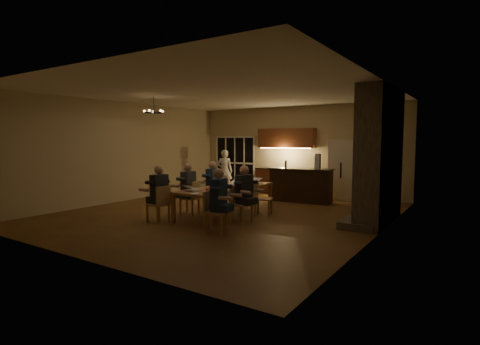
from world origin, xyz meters
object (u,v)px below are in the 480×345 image
(chair_left_far, at_px, (215,193))
(laptop_c, at_px, (219,182))
(bar_island, at_px, (301,185))
(mug_back, at_px, (235,181))
(dining_table, at_px, (227,201))
(laptop_a, at_px, (192,186))
(laptop_b, at_px, (216,187))
(person_right_near, at_px, (219,200))
(laptop_e, at_px, (243,179))
(refrigerator, at_px, (344,170))
(can_cola, at_px, (248,180))
(redcup_mid, at_px, (225,182))
(plate_far, at_px, (254,185))
(redcup_near, at_px, (208,191))
(laptop_d, at_px, (234,184))
(chair_left_mid, at_px, (190,198))
(mug_front, at_px, (216,187))
(chair_left_near, at_px, (158,204))
(person_left_far, at_px, (212,185))
(person_right_mid, at_px, (244,194))
(bar_bottle, at_px, (286,164))
(chair_right_near, at_px, (216,212))
(laptop_f, at_px, (254,180))
(chair_right_mid, at_px, (242,204))
(chandelier, at_px, (154,113))
(mug_mid, at_px, (241,183))
(chair_right_far, at_px, (264,198))
(plate_left, at_px, (196,189))
(plate_near, at_px, (226,190))
(bar_blender, at_px, (318,161))

(chair_left_far, relative_size, laptop_c, 2.78)
(bar_island, relative_size, mug_back, 20.33)
(mug_back, bearing_deg, dining_table, -69.29)
(laptop_a, distance_m, laptop_b, 0.58)
(person_right_near, xyz_separation_m, laptop_e, (-1.10, 2.69, 0.17))
(mug_back, bearing_deg, refrigerator, 58.34)
(mug_back, bearing_deg, can_cola, 72.11)
(redcup_mid, xyz_separation_m, plate_far, (0.77, 0.27, -0.05))
(laptop_e, bearing_deg, laptop_a, 109.34)
(redcup_near, bearing_deg, laptop_d, 92.50)
(chair_left_mid, xyz_separation_m, mug_front, (0.89, 0.01, 0.36))
(chair_left_near, relative_size, person_left_far, 0.64)
(refrigerator, relative_size, person_right_mid, 1.45)
(person_left_far, distance_m, can_cola, 1.09)
(mug_back, bearing_deg, bar_bottle, 73.94)
(refrigerator, distance_m, chair_right_near, 6.02)
(redcup_mid, bearing_deg, laptop_b, -63.23)
(laptop_c, xyz_separation_m, laptop_f, (0.52, 0.96, 0.00))
(refrigerator, height_order, chair_right_mid, refrigerator)
(laptop_a, height_order, laptop_d, same)
(chandelier, distance_m, laptop_c, 2.72)
(chair_right_near, distance_m, bar_bottle, 4.70)
(chandelier, xyz_separation_m, mug_mid, (2.30, 0.96, -1.95))
(laptop_d, xyz_separation_m, redcup_near, (0.05, -1.18, -0.05))
(laptop_f, bearing_deg, chair_right_far, -30.81)
(person_left_far, height_order, plate_left, person_left_far)
(laptop_c, bearing_deg, plate_near, 116.42)
(chair_left_far, relative_size, laptop_b, 2.78)
(bar_island, xyz_separation_m, laptop_f, (-0.52, -2.04, 0.32))
(bar_bottle, bearing_deg, mug_front, -94.51)
(refrigerator, xyz_separation_m, laptop_f, (-1.52, -3.31, -0.14))
(person_right_mid, distance_m, mug_back, 1.81)
(person_left_far, relative_size, can_cola, 11.50)
(mug_front, distance_m, can_cola, 1.83)
(chair_left_mid, bearing_deg, person_right_mid, 77.27)
(bar_blender, bearing_deg, plate_left, -109.62)
(plate_near, bearing_deg, laptop_b, -116.28)
(bar_island, bearing_deg, laptop_c, -112.49)
(chair_left_near, bearing_deg, plate_near, 133.26)
(laptop_f, height_order, bar_bottle, bar_bottle)
(plate_far, height_order, bar_bottle, bar_bottle)
(chair_right_mid, bearing_deg, redcup_mid, 57.59)
(laptop_c, height_order, can_cola, laptop_c)
(chair_right_mid, relative_size, person_right_mid, 0.64)
(refrigerator, height_order, plate_left, refrigerator)
(chair_left_mid, distance_m, laptop_b, 1.28)
(refrigerator, relative_size, chair_left_near, 2.25)
(person_right_mid, relative_size, laptop_a, 4.31)
(chair_right_far, bearing_deg, laptop_c, 97.07)
(mug_back, relative_size, bar_blender, 0.21)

